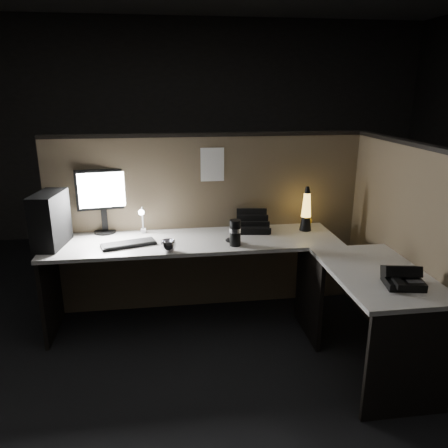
{
  "coord_description": "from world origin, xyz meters",
  "views": [
    {
      "loc": [
        -0.36,
        -2.66,
        1.88
      ],
      "look_at": [
        0.06,
        0.35,
        0.93
      ],
      "focal_mm": 35.0,
      "sensor_mm": 36.0,
      "label": 1
    }
  ],
  "objects": [
    {
      "name": "floor",
      "position": [
        0.0,
        0.0,
        0.0
      ],
      "size": [
        6.0,
        6.0,
        0.0
      ],
      "primitive_type": "plane",
      "color": "black",
      "rests_on": "ground"
    },
    {
      "name": "desk_phone",
      "position": [
        1.04,
        -0.41,
        0.78
      ],
      "size": [
        0.25,
        0.25,
        0.13
      ],
      "rotation": [
        0.0,
        0.0,
        -0.19
      ],
      "color": "black",
      "rests_on": "desk"
    },
    {
      "name": "steel_mug",
      "position": [
        -0.35,
        0.36,
        0.77
      ],
      "size": [
        0.13,
        0.13,
        0.09
      ],
      "primitive_type": "imported",
      "rotation": [
        0.0,
        0.0,
        -0.23
      ],
      "color": "silver",
      "rests_on": "desk"
    },
    {
      "name": "keyboard",
      "position": [
        -0.65,
        0.53,
        0.74
      ],
      "size": [
        0.43,
        0.25,
        0.02
      ],
      "primitive_type": "cube",
      "rotation": [
        0.0,
        0.0,
        0.29
      ],
      "color": "black",
      "rests_on": "desk"
    },
    {
      "name": "clip_lamp",
      "position": [
        -0.55,
        0.77,
        0.87
      ],
      "size": [
        0.05,
        0.18,
        0.23
      ],
      "color": "silver",
      "rests_on": "desk"
    },
    {
      "name": "mouse",
      "position": [
        0.14,
        0.49,
        0.75
      ],
      "size": [
        0.1,
        0.08,
        0.04
      ],
      "primitive_type": "ellipsoid",
      "rotation": [
        0.0,
        0.0,
        -0.05
      ],
      "color": "black",
      "rests_on": "desk"
    },
    {
      "name": "room_shell",
      "position": [
        0.0,
        0.0,
        1.62
      ],
      "size": [
        6.0,
        6.0,
        6.0
      ],
      "color": "silver",
      "rests_on": "ground"
    },
    {
      "name": "organizer",
      "position": [
        0.36,
        0.76,
        0.77
      ],
      "size": [
        0.28,
        0.26,
        0.19
      ],
      "rotation": [
        0.0,
        0.0,
        -0.13
      ],
      "color": "black",
      "rests_on": "desk"
    },
    {
      "name": "monitor",
      "position": [
        -0.86,
        0.89,
        1.05
      ],
      "size": [
        0.41,
        0.18,
        0.53
      ],
      "rotation": [
        0.0,
        0.0,
        0.13
      ],
      "color": "black",
      "rests_on": "desk"
    },
    {
      "name": "pinned_paper",
      "position": [
        0.04,
        0.9,
        1.27
      ],
      "size": [
        0.19,
        0.0,
        0.28
      ],
      "primitive_type": "cube",
      "color": "white",
      "rests_on": "partition_back"
    },
    {
      "name": "pc_tower",
      "position": [
        -1.22,
        0.61,
        0.93
      ],
      "size": [
        0.23,
        0.41,
        0.41
      ],
      "primitive_type": "cube",
      "rotation": [
        0.0,
        0.0,
        -0.15
      ],
      "color": "black",
      "rests_on": "desk"
    },
    {
      "name": "desk",
      "position": [
        0.18,
        0.25,
        0.58
      ],
      "size": [
        2.6,
        1.6,
        0.73
      ],
      "color": "beige",
      "rests_on": "ground"
    },
    {
      "name": "partition_back",
      "position": [
        0.0,
        0.93,
        0.75
      ],
      "size": [
        2.66,
        0.06,
        1.5
      ],
      "primitive_type": "cube",
      "color": "brown",
      "rests_on": "ground"
    },
    {
      "name": "partition_right",
      "position": [
        1.33,
        0.1,
        0.75
      ],
      "size": [
        0.06,
        1.66,
        1.5
      ],
      "primitive_type": "cube",
      "color": "brown",
      "rests_on": "ground"
    },
    {
      "name": "figurine",
      "position": [
        0.86,
        0.81,
        0.78
      ],
      "size": [
        0.06,
        0.06,
        0.06
      ],
      "primitive_type": "sphere",
      "color": "yellow",
      "rests_on": "desk"
    },
    {
      "name": "travel_mug",
      "position": [
        0.15,
        0.42,
        0.83
      ],
      "size": [
        0.09,
        0.09,
        0.2
      ],
      "primitive_type": "cylinder",
      "color": "black",
      "rests_on": "desk"
    },
    {
      "name": "lava_lamp",
      "position": [
        0.8,
        0.71,
        0.89
      ],
      "size": [
        0.1,
        0.1,
        0.38
      ],
      "color": "black",
      "rests_on": "desk"
    }
  ]
}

